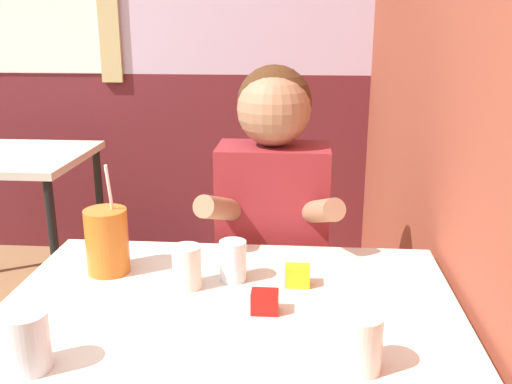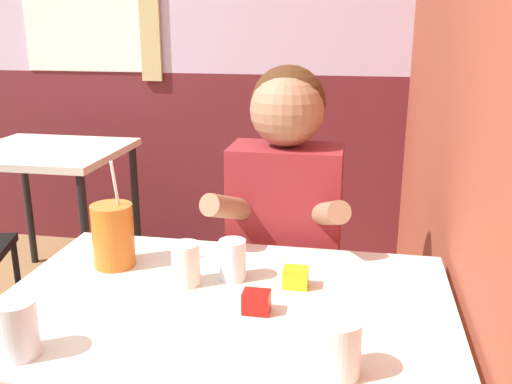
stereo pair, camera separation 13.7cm
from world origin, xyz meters
The scene contains 12 objects.
brick_wall_right centered at (1.50, 1.29, 1.35)m, with size 0.08×4.58×2.70m.
back_wall centered at (-0.01, 2.61, 1.36)m, with size 5.93×0.09×2.70m.
main_table centered at (0.92, 0.44, 0.70)m, with size 1.05×0.73×0.78m.
background_table centered at (-0.35, 1.87, 0.68)m, with size 0.75×0.68×0.78m.
person_seated centered at (1.00, 0.96, 0.69)m, with size 0.42×0.42×1.27m.
cocktail_pitcher centered at (0.59, 0.59, 0.86)m, with size 0.11×0.11×0.29m.
glass_near_pitcher centered at (0.92, 0.57, 0.83)m, with size 0.07×0.07×0.10m.
glass_center centered at (1.19, 0.21, 0.83)m, with size 0.08×0.08×0.11m.
glass_far_side centered at (0.81, 0.52, 0.83)m, with size 0.07×0.07×0.11m.
glass_by_brick centered at (0.59, 0.16, 0.84)m, with size 0.08×0.08×0.11m.
condiment_ketchup centered at (1.00, 0.41, 0.80)m, with size 0.06×0.04×0.05m.
condiment_mustard centered at (1.08, 0.55, 0.80)m, with size 0.06×0.04×0.05m.
Camera 1 is at (1.07, -0.72, 1.40)m, focal length 40.00 mm.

